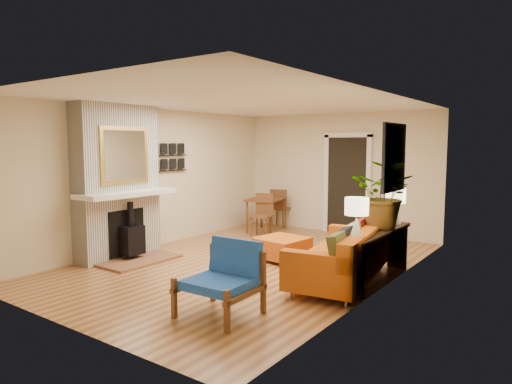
% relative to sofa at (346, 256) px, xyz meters
% --- Properties ---
extents(room_shell, '(6.50, 6.50, 6.50)m').
position_rel_sofa_xyz_m(room_shell, '(-1.13, 2.68, 0.87)').
color(room_shell, '#B57E45').
rests_on(room_shell, ground).
extents(fireplace, '(1.09, 1.68, 2.60)m').
position_rel_sofa_xyz_m(fireplace, '(-3.74, -0.96, 0.87)').
color(fireplace, white).
rests_on(fireplace, ground).
extents(sofa, '(1.25, 2.28, 0.85)m').
position_rel_sofa_xyz_m(sofa, '(0.00, 0.00, 0.00)').
color(sofa, silver).
rests_on(sofa, ground).
extents(ottoman, '(0.84, 0.84, 0.38)m').
position_rel_sofa_xyz_m(ottoman, '(-1.40, 0.52, -0.16)').
color(ottoman, silver).
rests_on(ottoman, ground).
extents(blue_chair, '(0.82, 0.81, 0.83)m').
position_rel_sofa_xyz_m(blue_chair, '(-0.63, -1.89, 0.07)').
color(blue_chair, brown).
rests_on(blue_chair, ground).
extents(dining_table, '(0.97, 1.71, 0.90)m').
position_rel_sofa_xyz_m(dining_table, '(-3.02, 2.50, 0.21)').
color(dining_table, brown).
rests_on(dining_table, ground).
extents(console_table, '(0.34, 1.85, 0.72)m').
position_rel_sofa_xyz_m(console_table, '(0.34, 0.31, 0.20)').
color(console_table, black).
rests_on(console_table, ground).
extents(lamp_near, '(0.30, 0.30, 0.54)m').
position_rel_sofa_xyz_m(lamp_near, '(0.34, -0.46, 0.69)').
color(lamp_near, white).
rests_on(lamp_near, console_table).
extents(lamp_far, '(0.30, 0.30, 0.54)m').
position_rel_sofa_xyz_m(lamp_far, '(0.34, 1.00, 0.69)').
color(lamp_far, white).
rests_on(lamp_far, console_table).
extents(houseplant, '(0.89, 0.77, 0.98)m').
position_rel_sofa_xyz_m(houseplant, '(0.33, 0.56, 0.84)').
color(houseplant, '#1E5919').
rests_on(houseplant, console_table).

